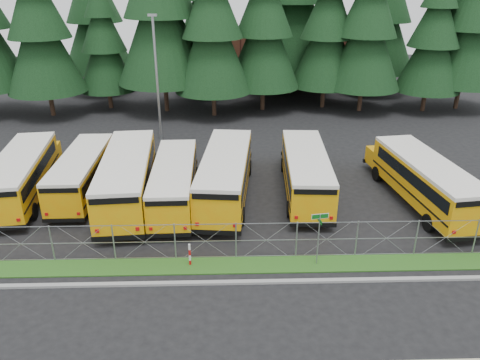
{
  "coord_description": "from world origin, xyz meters",
  "views": [
    {
      "loc": [
        -1.38,
        -20.79,
        13.2
      ],
      "look_at": [
        -0.65,
        4.0,
        2.03
      ],
      "focal_mm": 35.0,
      "sensor_mm": 36.0,
      "label": 1
    }
  ],
  "objects_px": {
    "bus_6": "(305,173)",
    "light_standard": "(157,75)",
    "bus_2": "(128,178)",
    "bus_east": "(422,181)",
    "bus_3": "(175,183)",
    "street_sign": "(319,228)",
    "striped_bollard": "(190,255)",
    "bus_0": "(24,176)",
    "bus_4": "(226,176)",
    "bus_1": "(84,173)"
  },
  "relations": [
    {
      "from": "bus_6",
      "to": "light_standard",
      "type": "height_order",
      "value": "light_standard"
    },
    {
      "from": "bus_2",
      "to": "light_standard",
      "type": "distance_m",
      "value": 12.26
    },
    {
      "from": "bus_east",
      "to": "bus_6",
      "type": "bearing_deg",
      "value": 159.96
    },
    {
      "from": "bus_3",
      "to": "bus_2",
      "type": "bearing_deg",
      "value": 171.82
    },
    {
      "from": "bus_6",
      "to": "bus_3",
      "type": "bearing_deg",
      "value": -168.82
    },
    {
      "from": "street_sign",
      "to": "striped_bollard",
      "type": "height_order",
      "value": "street_sign"
    },
    {
      "from": "bus_3",
      "to": "bus_east",
      "type": "bearing_deg",
      "value": -2.94
    },
    {
      "from": "bus_0",
      "to": "street_sign",
      "type": "bearing_deg",
      "value": -32.22
    },
    {
      "from": "bus_3",
      "to": "street_sign",
      "type": "distance_m",
      "value": 10.22
    },
    {
      "from": "bus_6",
      "to": "street_sign",
      "type": "relative_size",
      "value": 3.91
    },
    {
      "from": "bus_6",
      "to": "striped_bollard",
      "type": "xyz_separation_m",
      "value": [
        -6.81,
        -7.89,
        -0.84
      ]
    },
    {
      "from": "bus_4",
      "to": "light_standard",
      "type": "distance_m",
      "value": 13.19
    },
    {
      "from": "bus_0",
      "to": "bus_3",
      "type": "bearing_deg",
      "value": -13.99
    },
    {
      "from": "bus_3",
      "to": "bus_1",
      "type": "bearing_deg",
      "value": 163.0
    },
    {
      "from": "bus_4",
      "to": "bus_2",
      "type": "bearing_deg",
      "value": -171.33
    },
    {
      "from": "street_sign",
      "to": "striped_bollard",
      "type": "xyz_separation_m",
      "value": [
        -6.18,
        0.1,
        -1.43
      ]
    },
    {
      "from": "bus_2",
      "to": "bus_3",
      "type": "height_order",
      "value": "bus_2"
    },
    {
      "from": "bus_4",
      "to": "light_standard",
      "type": "height_order",
      "value": "light_standard"
    },
    {
      "from": "bus_0",
      "to": "bus_2",
      "type": "bearing_deg",
      "value": -13.97
    },
    {
      "from": "bus_3",
      "to": "bus_4",
      "type": "relative_size",
      "value": 0.9
    },
    {
      "from": "bus_1",
      "to": "light_standard",
      "type": "height_order",
      "value": "light_standard"
    },
    {
      "from": "bus_0",
      "to": "bus_4",
      "type": "bearing_deg",
      "value": -9.36
    },
    {
      "from": "bus_3",
      "to": "street_sign",
      "type": "xyz_separation_m",
      "value": [
        7.53,
        -6.88,
        0.67
      ]
    },
    {
      "from": "bus_4",
      "to": "striped_bollard",
      "type": "xyz_separation_m",
      "value": [
        -1.78,
        -7.43,
        -0.92
      ]
    },
    {
      "from": "bus_4",
      "to": "street_sign",
      "type": "bearing_deg",
      "value": -53.81
    },
    {
      "from": "bus_1",
      "to": "bus_4",
      "type": "height_order",
      "value": "bus_4"
    },
    {
      "from": "bus_2",
      "to": "bus_3",
      "type": "xyz_separation_m",
      "value": [
        2.86,
        -0.36,
        -0.19
      ]
    },
    {
      "from": "striped_bollard",
      "to": "bus_6",
      "type": "bearing_deg",
      "value": 49.22
    },
    {
      "from": "bus_3",
      "to": "striped_bollard",
      "type": "distance_m",
      "value": 6.96
    },
    {
      "from": "bus_1",
      "to": "bus_6",
      "type": "bearing_deg",
      "value": -3.07
    },
    {
      "from": "bus_0",
      "to": "bus_3",
      "type": "xyz_separation_m",
      "value": [
        9.55,
        -1.18,
        -0.08
      ]
    },
    {
      "from": "bus_0",
      "to": "bus_east",
      "type": "height_order",
      "value": "bus_east"
    },
    {
      "from": "bus_2",
      "to": "striped_bollard",
      "type": "bearing_deg",
      "value": -63.86
    },
    {
      "from": "bus_1",
      "to": "bus_3",
      "type": "relative_size",
      "value": 0.98
    },
    {
      "from": "bus_0",
      "to": "bus_3",
      "type": "distance_m",
      "value": 9.62
    },
    {
      "from": "bus_1",
      "to": "bus_6",
      "type": "relative_size",
      "value": 0.92
    },
    {
      "from": "bus_1",
      "to": "bus_3",
      "type": "xyz_separation_m",
      "value": [
        5.97,
        -1.7,
        0.03
      ]
    },
    {
      "from": "street_sign",
      "to": "light_standard",
      "type": "relative_size",
      "value": 0.28
    },
    {
      "from": "striped_bollard",
      "to": "bus_1",
      "type": "bearing_deg",
      "value": 130.75
    },
    {
      "from": "street_sign",
      "to": "bus_6",
      "type": "bearing_deg",
      "value": 85.55
    },
    {
      "from": "bus_2",
      "to": "bus_4",
      "type": "xyz_separation_m",
      "value": [
        5.99,
        0.29,
        -0.03
      ]
    },
    {
      "from": "bus_0",
      "to": "bus_6",
      "type": "height_order",
      "value": "same"
    },
    {
      "from": "bus_3",
      "to": "street_sign",
      "type": "bearing_deg",
      "value": -43.53
    },
    {
      "from": "bus_4",
      "to": "bus_east",
      "type": "relative_size",
      "value": 1.04
    },
    {
      "from": "bus_6",
      "to": "light_standard",
      "type": "distance_m",
      "value": 15.66
    },
    {
      "from": "bus_2",
      "to": "bus_1",
      "type": "bearing_deg",
      "value": 152.23
    },
    {
      "from": "striped_bollard",
      "to": "bus_3",
      "type": "bearing_deg",
      "value": 101.2
    },
    {
      "from": "bus_1",
      "to": "bus_east",
      "type": "distance_m",
      "value": 21.12
    },
    {
      "from": "bus_1",
      "to": "bus_3",
      "type": "distance_m",
      "value": 6.21
    },
    {
      "from": "bus_2",
      "to": "light_standard",
      "type": "relative_size",
      "value": 1.17
    }
  ]
}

